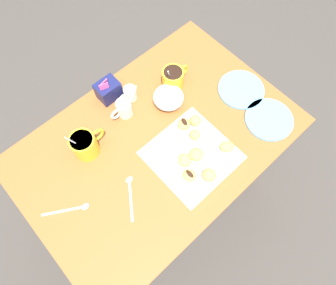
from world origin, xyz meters
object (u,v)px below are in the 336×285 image
at_px(beignet_1, 227,147).
at_px(beignet_0, 184,124).
at_px(ice_cream_bowl, 168,97).
at_px(beignet_4, 196,154).
at_px(coffee_mug_yellow_left, 85,144).
at_px(dining_table, 158,155).
at_px(chocolate_sauce_pitcher, 130,93).
at_px(beignet_2, 190,176).
at_px(cream_pitcher_white, 124,108).
at_px(beignet_3, 185,160).
at_px(saucer_sky_left, 269,120).
at_px(saucer_sky_right, 241,90).
at_px(coffee_mug_yellow_right, 173,78).
at_px(beignet_6, 195,135).
at_px(beignet_5, 209,175).
at_px(sugar_caddy, 108,90).
at_px(pastry_plate_square, 191,156).
at_px(beignet_7, 195,120).

bearing_deg(beignet_1, beignet_0, 106.83).
relative_size(ice_cream_bowl, beignet_4, 2.29).
bearing_deg(beignet_1, coffee_mug_yellow_left, 137.60).
xyz_separation_m(coffee_mug_yellow_left, ice_cream_bowl, (0.36, -0.05, -0.01)).
bearing_deg(coffee_mug_yellow_left, dining_table, -34.11).
distance_m(chocolate_sauce_pitcher, beignet_2, 0.41).
height_order(cream_pitcher_white, beignet_3, cream_pitcher_white).
xyz_separation_m(saucer_sky_left, saucer_sky_right, (0.02, 0.17, 0.00)).
height_order(saucer_sky_left, beignet_2, beignet_2).
relative_size(chocolate_sauce_pitcher, saucer_sky_right, 0.49).
height_order(ice_cream_bowl, beignet_2, ice_cream_bowl).
bearing_deg(coffee_mug_yellow_right, beignet_6, -114.59).
bearing_deg(beignet_1, beignet_5, -165.61).
relative_size(sugar_caddy, beignet_2, 2.13).
height_order(saucer_sky_left, beignet_1, beignet_1).
height_order(cream_pitcher_white, saucer_sky_left, cream_pitcher_white).
relative_size(beignet_1, beignet_5, 1.06).
bearing_deg(ice_cream_bowl, saucer_sky_left, -54.42).
distance_m(beignet_2, beignet_4, 0.08).
xyz_separation_m(pastry_plate_square, sugar_caddy, (-0.06, 0.41, 0.03)).
distance_m(beignet_2, beignet_7, 0.22).
height_order(dining_table, pastry_plate_square, pastry_plate_square).
distance_m(coffee_mug_yellow_right, beignet_2, 0.41).
height_order(dining_table, beignet_2, beignet_2).
bearing_deg(cream_pitcher_white, beignet_0, -58.39).
height_order(dining_table, beignet_3, beignet_3).
xyz_separation_m(cream_pitcher_white, beignet_2, (-0.00, -0.36, -0.01)).
distance_m(pastry_plate_square, ice_cream_bowl, 0.25).
distance_m(dining_table, beignet_6, 0.23).
xyz_separation_m(dining_table, chocolate_sauce_pitcher, (0.05, 0.22, 0.17)).
xyz_separation_m(coffee_mug_yellow_left, beignet_6, (0.33, -0.23, -0.02)).
bearing_deg(beignet_3, beignet_2, -117.21).
xyz_separation_m(beignet_3, beignet_6, (0.10, 0.05, 0.00)).
height_order(cream_pitcher_white, saucer_sky_right, cream_pitcher_white).
relative_size(pastry_plate_square, beignet_0, 5.95).
distance_m(cream_pitcher_white, beignet_3, 0.31).
height_order(coffee_mug_yellow_right, beignet_2, coffee_mug_yellow_right).
distance_m(coffee_mug_yellow_left, saucer_sky_right, 0.66).
height_order(cream_pitcher_white, beignet_2, cream_pitcher_white).
xyz_separation_m(coffee_mug_yellow_right, ice_cream_bowl, (-0.07, -0.05, -0.01)).
xyz_separation_m(dining_table, saucer_sky_left, (0.38, -0.23, 0.15)).
bearing_deg(coffee_mug_yellow_right, coffee_mug_yellow_left, -180.00).
distance_m(coffee_mug_yellow_right, sugar_caddy, 0.26).
bearing_deg(cream_pitcher_white, chocolate_sauce_pitcher, 33.67).
height_order(pastry_plate_square, beignet_2, beignet_2).
relative_size(pastry_plate_square, beignet_3, 5.27).
bearing_deg(pastry_plate_square, beignet_2, -140.11).
bearing_deg(beignet_4, cream_pitcher_white, 102.91).
relative_size(beignet_0, beignet_4, 0.91).
distance_m(sugar_caddy, beignet_2, 0.47).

